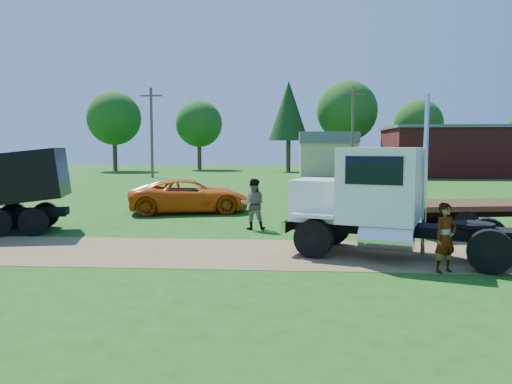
{
  "coord_description": "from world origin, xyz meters",
  "views": [
    {
      "loc": [
        -0.03,
        -14.59,
        3.18
      ],
      "look_at": [
        -1.22,
        2.5,
        1.6
      ],
      "focal_mm": 35.0,
      "sensor_mm": 36.0,
      "label": 1
    }
  ],
  "objects": [
    {
      "name": "tan_shed",
      "position": [
        4.0,
        40.0,
        2.42
      ],
      "size": [
        6.2,
        5.4,
        4.7
      ],
      "color": "tan",
      "rests_on": "ground"
    },
    {
      "name": "spectator_b",
      "position": [
        -1.44,
        4.26,
        0.97
      ],
      "size": [
        0.98,
        0.79,
        1.95
      ],
      "primitive_type": "imported",
      "rotation": [
        0.0,
        0.0,
        3.19
      ],
      "color": "#999999",
      "rests_on": "ground"
    },
    {
      "name": "orange_pickup",
      "position": [
        -4.86,
        8.92,
        0.8
      ],
      "size": [
        6.23,
        3.98,
        1.6
      ],
      "primitive_type": "imported",
      "rotation": [
        0.0,
        0.0,
        1.82
      ],
      "color": "#DD560A",
      "rests_on": "ground"
    },
    {
      "name": "brick_building",
      "position": [
        18.0,
        40.0,
        2.66
      ],
      "size": [
        15.4,
        10.4,
        5.3
      ],
      "color": "maroon",
      "rests_on": "ground"
    },
    {
      "name": "dirt_track",
      "position": [
        0.0,
        0.0,
        0.01
      ],
      "size": [
        120.0,
        4.2,
        0.01
      ],
      "primitive_type": "cube",
      "color": "brown",
      "rests_on": "ground"
    },
    {
      "name": "utility_poles",
      "position": [
        6.0,
        35.0,
        4.71
      ],
      "size": [
        42.2,
        0.28,
        9.0
      ],
      "color": "brown",
      "rests_on": "ground"
    },
    {
      "name": "tree_row",
      "position": [
        0.59,
        50.13,
        6.78
      ],
      "size": [
        57.47,
        11.33,
        11.6
      ],
      "color": "#362316",
      "rests_on": "ground"
    },
    {
      "name": "ground",
      "position": [
        0.0,
        0.0,
        0.0
      ],
      "size": [
        140.0,
        140.0,
        0.0
      ],
      "primitive_type": "plane",
      "color": "#1D4C10",
      "rests_on": "ground"
    },
    {
      "name": "spectator_a",
      "position": [
        3.86,
        -1.96,
        0.88
      ],
      "size": [
        0.77,
        0.67,
        1.77
      ],
      "primitive_type": "imported",
      "rotation": [
        0.0,
        0.0,
        0.47
      ],
      "color": "#999999",
      "rests_on": "ground"
    },
    {
      "name": "white_semi_tractor",
      "position": [
        2.64,
        -0.08,
        1.59
      ],
      "size": [
        7.84,
        4.73,
        4.66
      ],
      "rotation": [
        0.0,
        0.0,
        -0.33
      ],
      "color": "black",
      "rests_on": "ground"
    }
  ]
}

